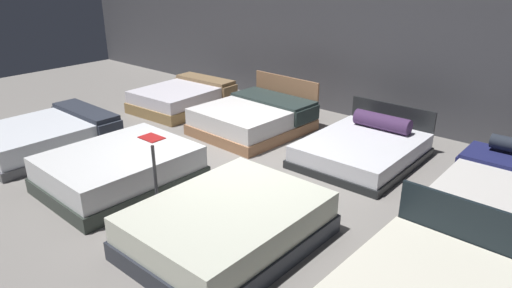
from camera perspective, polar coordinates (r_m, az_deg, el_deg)
ground_plane at (r=6.71m, az=-2.34°, el=-4.36°), size 18.00×18.00×0.02m
showroom_back_wall at (r=9.11m, az=13.77°, el=13.70°), size 18.00×0.06×3.50m
bed_0 at (r=8.39m, az=-24.56°, el=0.93°), size 1.65×2.05×0.54m
bed_1 at (r=6.65m, az=-16.60°, el=-3.04°), size 1.62×2.01×0.52m
bed_2 at (r=5.12m, az=-3.50°, el=-10.08°), size 1.60×2.13×0.51m
bed_4 at (r=9.93m, az=-9.05°, el=5.75°), size 1.56×1.99×0.53m
bed_5 at (r=8.45m, az=-0.19°, el=3.29°), size 1.73×1.99×0.88m
bed_6 at (r=7.42m, az=13.28°, el=-0.52°), size 1.58×2.03×0.72m
bed_7 at (r=6.78m, az=28.70°, el=-4.98°), size 1.49×2.10×0.66m
price_sign at (r=5.68m, az=-12.33°, el=-5.31°), size 0.28×0.24×1.06m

